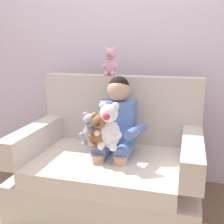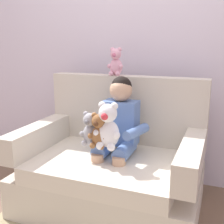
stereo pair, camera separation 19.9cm
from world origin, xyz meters
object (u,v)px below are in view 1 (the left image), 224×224
at_px(armchair, 111,168).
at_px(plush_pink_on_backrest, 110,62).
at_px(plush_white, 109,127).
at_px(plush_brown, 100,132).
at_px(plush_grey, 90,130).
at_px(seated_child, 116,126).

distance_m(armchair, plush_pink_on_backrest, 0.85).
bearing_deg(plush_white, plush_brown, 169.41).
height_order(plush_white, plush_pink_on_backrest, plush_pink_on_backrest).
bearing_deg(plush_grey, plush_brown, -12.95).
distance_m(plush_brown, plush_pink_on_backrest, 0.67).
relative_size(seated_child, plush_brown, 3.32).
xyz_separation_m(plush_brown, plush_white, (0.06, 0.01, 0.04)).
distance_m(seated_child, plush_brown, 0.21).
height_order(armchair, plush_grey, armchair).
bearing_deg(seated_child, plush_white, -93.81).
xyz_separation_m(seated_child, plush_brown, (-0.07, -0.20, 0.01)).
distance_m(seated_child, plush_pink_on_backrest, 0.56).
relative_size(seated_child, plush_grey, 3.39).
relative_size(armchair, plush_brown, 5.31).
xyz_separation_m(plush_grey, plush_pink_on_backrest, (0.02, 0.47, 0.44)).
bearing_deg(plush_brown, plush_grey, 165.33).
height_order(seated_child, plush_grey, seated_child).
relative_size(plush_brown, plush_white, 0.76).
bearing_deg(plush_white, plush_pink_on_backrest, 83.91).
relative_size(armchair, plush_white, 4.03).
bearing_deg(plush_brown, seated_child, 75.03).
bearing_deg(armchair, plush_grey, -125.89).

